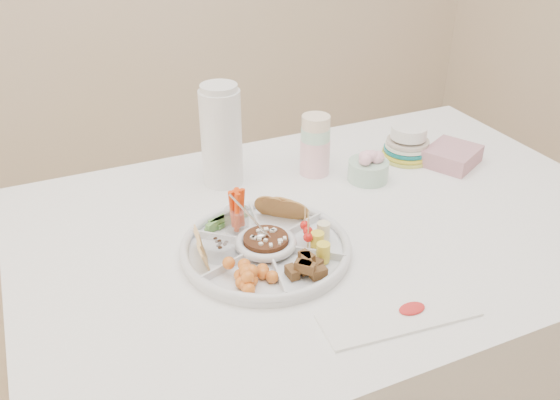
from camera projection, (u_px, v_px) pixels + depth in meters
name	position (u px, v px, depth m)	size (l,w,h in m)	color
dining_table	(326.00, 334.00, 1.66)	(1.52, 1.02, 0.76)	white
party_tray	(266.00, 245.00, 1.33)	(0.38, 0.38, 0.04)	silver
bean_dip	(266.00, 243.00, 1.33)	(0.10, 0.10, 0.04)	#4B241A
tortillas	(282.00, 209.00, 1.43)	(0.10, 0.10, 0.06)	olive
carrot_cucumber	(228.00, 208.00, 1.39)	(0.11, 0.11, 0.10)	#ED3E0A
pita_raisins	(208.00, 246.00, 1.30)	(0.10, 0.10, 0.06)	#E5BF8A
cherries	(247.00, 275.00, 1.22)	(0.12, 0.12, 0.05)	#DB5A13
granola_chunks	(308.00, 265.00, 1.25)	(0.09, 0.09, 0.04)	brown
banana_tomato	(322.00, 224.00, 1.34)	(0.10, 0.10, 0.08)	#E9C367
cup_stack	(315.00, 135.00, 1.63)	(0.08, 0.08, 0.23)	white
thermos	(221.00, 134.00, 1.57)	(0.11, 0.11, 0.28)	white
flower_bowl	(368.00, 166.00, 1.63)	(0.11, 0.11, 0.08)	#A5E1BC
napkin_stack	(452.00, 156.00, 1.73)	(0.15, 0.13, 0.05)	#BB808C
plate_stack	(408.00, 143.00, 1.75)	(0.15, 0.15, 0.10)	gold
placemat	(399.00, 315.00, 1.16)	(0.32, 0.11, 0.01)	white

